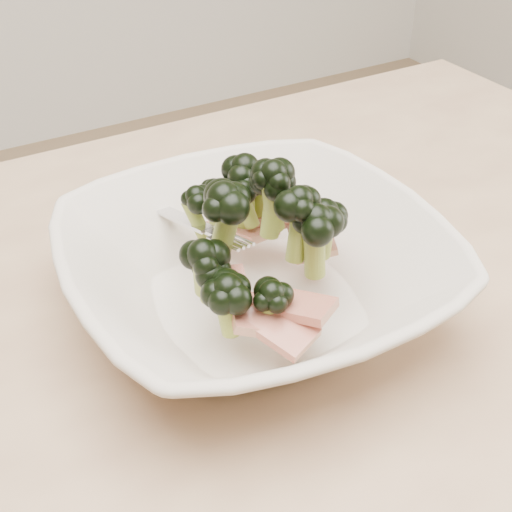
{
  "coord_description": "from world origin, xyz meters",
  "views": [
    {
      "loc": [
        -0.13,
        -0.33,
        1.11
      ],
      "look_at": [
        0.09,
        0.05,
        0.8
      ],
      "focal_mm": 50.0,
      "sensor_mm": 36.0,
      "label": 1
    }
  ],
  "objects": [
    {
      "name": "dining_table",
      "position": [
        0.0,
        0.0,
        0.65
      ],
      "size": [
        1.2,
        0.8,
        0.75
      ],
      "color": "tan",
      "rests_on": "ground"
    },
    {
      "name": "broccoli_dish",
      "position": [
        0.09,
        0.05,
        0.79
      ],
      "size": [
        0.31,
        0.31,
        0.12
      ],
      "color": "beige",
      "rests_on": "dining_table"
    }
  ]
}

